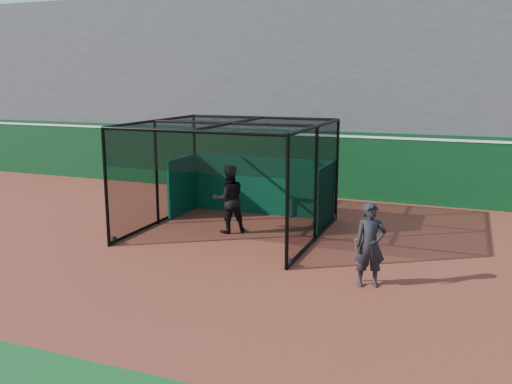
% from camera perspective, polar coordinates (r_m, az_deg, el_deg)
% --- Properties ---
extents(ground, '(120.00, 120.00, 0.00)m').
position_cam_1_polar(ground, '(13.51, -5.42, -7.27)').
color(ground, brown).
rests_on(ground, ground).
extents(outfield_wall, '(50.00, 0.50, 2.50)m').
position_cam_1_polar(outfield_wall, '(20.93, 5.07, 3.21)').
color(outfield_wall, '#093414').
rests_on(outfield_wall, ground).
extents(grandstand, '(50.00, 7.85, 8.95)m').
position_cam_1_polar(grandstand, '(24.34, 7.79, 11.88)').
color(grandstand, '#4C4C4F').
rests_on(grandstand, ground).
extents(batting_cage, '(5.10, 5.07, 3.18)m').
position_cam_1_polar(batting_cage, '(15.62, -2.57, 1.40)').
color(batting_cage, black).
rests_on(batting_cage, ground).
extents(batter, '(1.22, 1.20, 1.99)m').
position_cam_1_polar(batter, '(15.71, -2.87, -0.74)').
color(batter, black).
rests_on(batter, ground).
extents(on_deck_player, '(0.79, 0.66, 1.84)m').
position_cam_1_polar(on_deck_player, '(11.89, 11.91, -5.50)').
color(on_deck_player, black).
rests_on(on_deck_player, ground).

